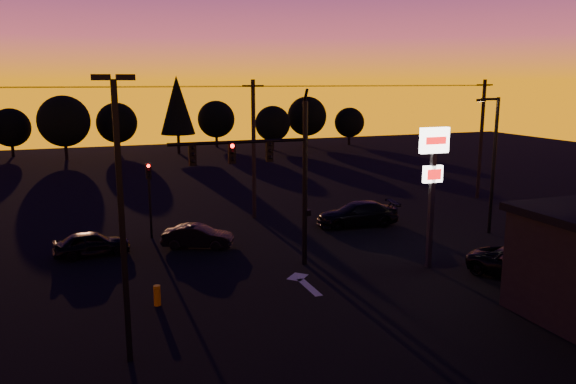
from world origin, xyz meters
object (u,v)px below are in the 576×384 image
(bollard, at_px, (157,295))
(car_right, at_px, (357,214))
(car_mid, at_px, (198,236))
(pylon_sign, at_px, (433,168))
(parking_lot_light, at_px, (121,203))
(secondary_signal, at_px, (149,189))
(streetlight, at_px, (493,160))
(car_left, at_px, (92,243))
(suv_parked, at_px, (521,265))
(traffic_signal_mast, at_px, (274,168))

(bollard, bearing_deg, car_right, 32.31)
(car_mid, bearing_deg, car_right, -59.34)
(pylon_sign, xyz_separation_m, car_right, (0.44, 8.33, -4.17))
(parking_lot_light, xyz_separation_m, bollard, (1.46, 4.30, -4.85))
(parking_lot_light, height_order, pylon_sign, parking_lot_light)
(pylon_sign, xyz_separation_m, bollard, (-13.04, -0.19, -4.49))
(secondary_signal, height_order, pylon_sign, pylon_sign)
(pylon_sign, height_order, car_mid, pylon_sign)
(secondary_signal, relative_size, parking_lot_light, 0.48)
(streetlight, distance_m, bollard, 20.77)
(car_left, distance_m, suv_parked, 21.12)
(traffic_signal_mast, bearing_deg, secondary_signal, 123.19)
(bollard, xyz_separation_m, car_left, (-2.26, 7.85, 0.23))
(traffic_signal_mast, height_order, car_right, traffic_signal_mast)
(pylon_sign, bearing_deg, streetlight, 30.08)
(streetlight, bearing_deg, suv_parked, -119.59)
(parking_lot_light, distance_m, car_right, 20.20)
(parking_lot_light, bearing_deg, car_mid, 68.33)
(parking_lot_light, bearing_deg, car_left, 93.77)
(parking_lot_light, relative_size, streetlight, 1.14)
(pylon_sign, bearing_deg, secondary_signal, 140.23)
(secondary_signal, xyz_separation_m, bollard, (-1.04, -10.18, -2.44))
(pylon_sign, relative_size, car_mid, 1.79)
(streetlight, relative_size, car_right, 1.56)
(car_mid, bearing_deg, pylon_sign, -101.76)
(pylon_sign, relative_size, car_left, 1.78)
(secondary_signal, bearing_deg, car_right, -7.61)
(car_right, bearing_deg, traffic_signal_mast, -45.16)
(car_left, xyz_separation_m, suv_parked, (18.29, -10.56, -0.00))
(pylon_sign, xyz_separation_m, streetlight, (6.91, 4.00, -0.49))
(secondary_signal, distance_m, car_left, 4.61)
(streetlight, bearing_deg, parking_lot_light, -158.35)
(traffic_signal_mast, height_order, car_left, traffic_signal_mast)
(secondary_signal, xyz_separation_m, streetlight, (18.91, -5.99, 1.56))
(streetlight, bearing_deg, bollard, -168.12)
(traffic_signal_mast, xyz_separation_m, pylon_sign, (7.10, -2.49, -0.02))
(traffic_signal_mast, relative_size, car_left, 2.24)
(car_mid, xyz_separation_m, suv_parked, (12.85, -10.06, 0.03))
(traffic_signal_mast, height_order, streetlight, traffic_signal_mast)
(secondary_signal, relative_size, bollard, 5.16)
(traffic_signal_mast, distance_m, suv_parked, 12.22)
(streetlight, xyz_separation_m, car_mid, (-16.78, 3.15, -3.80))
(secondary_signal, relative_size, car_left, 1.14)
(car_left, height_order, car_mid, car_left)
(traffic_signal_mast, xyz_separation_m, secondary_signal, (-4.90, 7.49, -2.07))
(streetlight, bearing_deg, car_left, 170.67)
(parking_lot_light, height_order, bollard, parking_lot_light)
(parking_lot_light, height_order, car_left, parking_lot_light)
(streetlight, bearing_deg, secondary_signal, 162.44)
(bollard, distance_m, suv_parked, 16.25)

